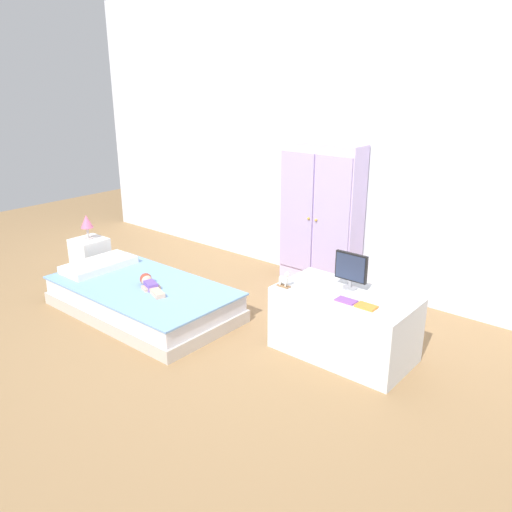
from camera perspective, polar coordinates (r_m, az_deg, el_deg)
ground_plane at (r=4.01m, az=-4.73°, el=-8.87°), size 10.00×10.00×0.02m
back_wall at (r=4.81m, az=8.37°, el=12.80°), size 6.40×0.05×2.70m
bed at (r=4.42m, az=-12.30°, el=-4.60°), size 1.59×0.87×0.25m
pillow at (r=4.82m, az=-16.86°, el=-0.92°), size 0.32×0.62×0.06m
doll at (r=4.29m, az=-11.68°, el=-2.93°), size 0.38×0.20×0.10m
nightstand at (r=5.30m, az=-17.71°, el=-0.19°), size 0.29×0.29×0.38m
table_lamp at (r=5.20m, az=-18.11°, el=3.51°), size 0.12×0.12×0.24m
wardrobe at (r=4.77m, az=7.16°, el=4.39°), size 0.75×0.29×1.32m
tv_stand at (r=3.70m, az=9.64°, el=-7.36°), size 0.95×0.52×0.47m
tv_monitor at (r=3.63m, az=10.38°, el=-1.38°), size 0.24×0.10×0.26m
rocking_horse_toy at (r=3.64m, az=3.16°, el=-2.62°), size 0.10×0.04×0.12m
book_purple at (r=3.48m, az=9.87°, el=-4.85°), size 0.14×0.08×0.01m
book_orange at (r=3.41m, az=12.02°, el=-5.44°), size 0.13×0.09×0.01m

